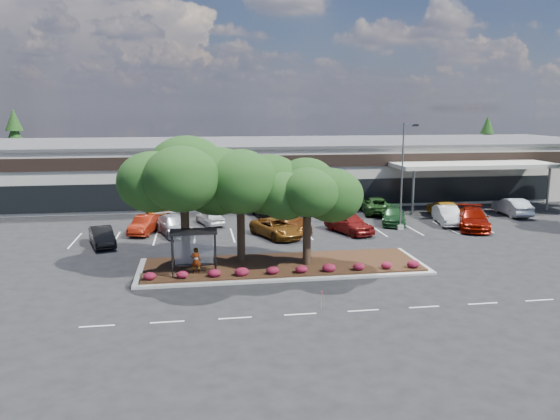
{
  "coord_description": "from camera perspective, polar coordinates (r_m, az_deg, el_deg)",
  "views": [
    {
      "loc": [
        -7.3,
        -28.84,
        9.92
      ],
      "look_at": [
        -1.23,
        9.91,
        2.6
      ],
      "focal_mm": 35.0,
      "sensor_mm": 36.0,
      "label": 1
    }
  ],
  "objects": [
    {
      "name": "car_5",
      "position": [
        44.35,
        7.23,
        -1.33
      ],
      "size": [
        3.61,
        5.3,
        1.67
      ],
      "primitive_type": "imported",
      "rotation": [
        0.0,
        0.0,
        0.37
      ],
      "color": "maroon",
      "rests_on": "ground"
    },
    {
      "name": "car_1",
      "position": [
        45.26,
        -13.97,
        -1.48
      ],
      "size": [
        2.51,
        4.56,
        1.43
      ],
      "primitive_type": "imported",
      "rotation": [
        0.0,
        0.0,
        -0.25
      ],
      "color": "maroon",
      "rests_on": "ground"
    },
    {
      "name": "island_tree_mid",
      "position": [
        34.68,
        -4.14,
        0.58
      ],
      "size": [
        6.6,
        6.6,
        7.32
      ],
      "primitive_type": null,
      "color": "#193B12",
      "rests_on": "landscape_island"
    },
    {
      "name": "car_12",
      "position": [
        52.79,
        1.26,
        0.48
      ],
      "size": [
        3.1,
        4.26,
        1.35
      ],
      "primitive_type": "imported",
      "rotation": [
        0.0,
        0.0,
        3.57
      ],
      "color": "#20511D",
      "rests_on": "ground"
    },
    {
      "name": "car_7",
      "position": [
        49.48,
        17.1,
        -0.54
      ],
      "size": [
        2.57,
        5.01,
        1.57
      ],
      "primitive_type": "imported",
      "rotation": [
        0.0,
        0.0,
        -0.2
      ],
      "color": "silver",
      "rests_on": "ground"
    },
    {
      "name": "car_3",
      "position": [
        44.84,
        1.01,
        -1.2
      ],
      "size": [
        3.37,
        5.69,
        1.55
      ],
      "primitive_type": "imported",
      "rotation": [
        0.0,
        0.0,
        0.24
      ],
      "color": "#63300E",
      "rests_on": "ground"
    },
    {
      "name": "car_0",
      "position": [
        41.99,
        -18.09,
        -2.66
      ],
      "size": [
        2.6,
        4.45,
        1.38
      ],
      "primitive_type": "imported",
      "rotation": [
        0.0,
        0.0,
        0.29
      ],
      "color": "black",
      "rests_on": "ground"
    },
    {
      "name": "retail_store",
      "position": [
        63.54,
        -2.2,
        4.45
      ],
      "size": [
        80.4,
        25.2,
        6.25
      ],
      "color": "beige",
      "rests_on": "ground"
    },
    {
      "name": "car_8",
      "position": [
        48.32,
        19.51,
        -0.87
      ],
      "size": [
        4.36,
        6.28,
        1.69
      ],
      "primitive_type": "imported",
      "rotation": [
        0.0,
        0.0,
        -0.38
      ],
      "color": "#7A0D01",
      "rests_on": "ground"
    },
    {
      "name": "light_pole",
      "position": [
        45.9,
        12.72,
        2.74
      ],
      "size": [
        1.43,
        0.61,
        8.8
      ],
      "rotation": [
        0.0,
        0.0,
        0.18
      ],
      "color": "#A8A8A3",
      "rests_on": "ground"
    },
    {
      "name": "car_16",
      "position": [
        52.99,
        16.65,
        0.1
      ],
      "size": [
        1.51,
        4.25,
        1.4
      ],
      "primitive_type": "imported",
      "rotation": [
        0.0,
        0.0,
        3.13
      ],
      "color": "#7B4A08",
      "rests_on": "ground"
    },
    {
      "name": "shrub_row",
      "position": [
        32.58,
        0.85,
        -6.22
      ],
      "size": [
        17.0,
        0.8,
        0.5
      ],
      "primitive_type": null,
      "color": "maroon",
      "rests_on": "landscape_island"
    },
    {
      "name": "lane_markings",
      "position": [
        41.13,
        1.39,
        -3.38
      ],
      "size": [
        33.12,
        20.06,
        0.01
      ],
      "color": "silver",
      "rests_on": "ground"
    },
    {
      "name": "car_11",
      "position": [
        50.27,
        -1.27,
        -0.01
      ],
      "size": [
        2.78,
        5.17,
        1.38
      ],
      "primitive_type": "imported",
      "rotation": [
        0.0,
        0.0,
        3.24
      ],
      "color": "black",
      "rests_on": "ground"
    },
    {
      "name": "person_waiting",
      "position": [
        32.76,
        -8.78,
        -5.25
      ],
      "size": [
        0.6,
        0.41,
        1.59
      ],
      "primitive_type": "imported",
      "rotation": [
        0.0,
        0.0,
        3.1
      ],
      "color": "#594C47",
      "rests_on": "landscape_island"
    },
    {
      "name": "car_15",
      "position": [
        53.09,
        9.94,
        0.49
      ],
      "size": [
        3.37,
        5.88,
        1.54
      ],
      "primitive_type": "imported",
      "rotation": [
        0.0,
        0.0,
        2.99
      ],
      "color": "#1E4318",
      "rests_on": "ground"
    },
    {
      "name": "ground",
      "position": [
        31.36,
        5.08,
        -7.91
      ],
      "size": [
        160.0,
        160.0,
        0.0
      ],
      "primitive_type": "plane",
      "color": "black",
      "rests_on": "ground"
    },
    {
      "name": "car_9",
      "position": [
        49.23,
        -12.66,
        -0.41
      ],
      "size": [
        2.4,
        5.37,
        1.53
      ],
      "primitive_type": "imported",
      "rotation": [
        0.0,
        0.0,
        3.19
      ],
      "color": "#732D03",
      "rests_on": "ground"
    },
    {
      "name": "survey_stake",
      "position": [
        27.65,
        4.38,
        -9.1
      ],
      "size": [
        0.07,
        0.14,
        0.97
      ],
      "color": "#A68257",
      "rests_on": "ground"
    },
    {
      "name": "island_tree_west",
      "position": [
        33.84,
        -9.96,
        0.69
      ],
      "size": [
        7.2,
        7.2,
        7.89
      ],
      "primitive_type": null,
      "color": "#193B12",
      "rests_on": "landscape_island"
    },
    {
      "name": "conifer_north_west",
      "position": [
        78.36,
        -25.87,
        5.92
      ],
      "size": [
        4.4,
        4.4,
        10.0
      ],
      "primitive_type": "cone",
      "color": "#193B12",
      "rests_on": "ground"
    },
    {
      "name": "car_10",
      "position": [
        47.59,
        -7.33,
        -0.73
      ],
      "size": [
        2.75,
        4.21,
        1.33
      ],
      "primitive_type": "imported",
      "rotation": [
        0.0,
        0.0,
        3.47
      ],
      "color": "silver",
      "rests_on": "ground"
    },
    {
      "name": "car_2",
      "position": [
        44.29,
        -10.96,
        -1.58
      ],
      "size": [
        3.56,
        5.55,
        1.5
      ],
      "primitive_type": "imported",
      "rotation": [
        0.0,
        0.0,
        0.31
      ],
      "color": "#A6ACB1",
      "rests_on": "ground"
    },
    {
      "name": "conifer_north_east",
      "position": [
        83.91,
        20.73,
        6.19
      ],
      "size": [
        3.96,
        3.96,
        9.0
      ],
      "primitive_type": "cone",
      "color": "#193B12",
      "rests_on": "ground"
    },
    {
      "name": "island_tree_east",
      "position": [
        33.86,
        2.85,
        -0.35
      ],
      "size": [
        5.8,
        5.8,
        6.5
      ],
      "primitive_type": null,
      "color": "#193B12",
      "rests_on": "landscape_island"
    },
    {
      "name": "car_13",
      "position": [
        48.66,
        1.48,
        -0.16
      ],
      "size": [
        3.57,
        6.29,
        1.72
      ],
      "primitive_type": "imported",
      "rotation": [
        0.0,
        0.0,
        2.93
      ],
      "color": "navy",
      "rests_on": "ground"
    },
    {
      "name": "car_4",
      "position": [
        42.64,
        -0.37,
        -1.88
      ],
      "size": [
        4.22,
        5.72,
        1.45
      ],
      "primitive_type": "imported",
      "rotation": [
        0.0,
        0.0,
        0.4
      ],
      "color": "brown",
      "rests_on": "ground"
    },
    {
      "name": "bus_shelter",
      "position": [
        32.69,
        -9.02,
        -3.03
      ],
      "size": [
        2.75,
        1.55,
        2.59
      ],
      "color": "black",
      "rests_on": "landscape_island"
    },
    {
      "name": "car_14",
      "position": [
        52.36,
        5.7,
        0.45
      ],
      "size": [
        1.93,
        4.75,
        1.53
      ],
      "primitive_type": "imported",
      "rotation": [
        0.0,
        0.0,
        3.07
      ],
      "color": "#4C4D53",
      "rests_on": "ground"
    },
    {
      "name": "car_17",
      "position": [
        55.73,
        23.08,
        0.32
      ],
      "size": [
        2.1,
        5.08,
        1.64
      ],
      "primitive_type": "imported",
      "rotation": [
        0.0,
        0.0,
        3.07
      ],
      "color": "#A2A9AF",
      "rests_on": "ground"
    },
    {
      "name": "landscape_island",
      "position": [
        34.68,
        0.26,
        -5.84
      ],
      "size": [
        18.0,
        6.0,
        0.26
      ],
      "color": "#A8A8A3",
      "rests_on": "ground"
    },
    {
      "name": "car_6",
      "position": [
        48.57,
        11.78,
        -0.58
      ],
      "size": [
        3.51,
        5.28,
        1.42
      ],
      "primitive_type": "imported",
      "rotation": [
        0.0,
        0.0,
        -0.34
      ],
      "color": "#1B4620",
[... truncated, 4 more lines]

